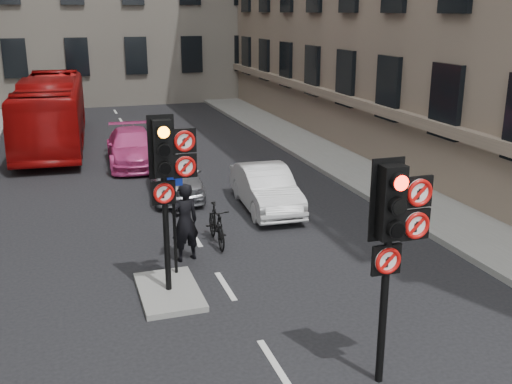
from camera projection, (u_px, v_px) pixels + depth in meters
pavement_right at (370, 173)px, 21.12m from camera, size 3.00×50.00×0.16m
centre_island at (169, 292)px, 12.26m from camera, size 1.20×2.00×0.12m
signal_near at (395, 226)px, 8.68m from camera, size 0.91×0.40×3.58m
signal_far at (168, 166)px, 11.51m from camera, size 0.91×0.40×3.58m
car_silver at (175, 174)px, 18.79m from camera, size 1.91×3.97×1.31m
car_white at (266, 188)px, 17.40m from camera, size 1.56×3.90×1.26m
car_pink at (132, 147)px, 22.53m from camera, size 2.04×4.56×1.30m
bus_red at (51, 112)px, 25.39m from camera, size 3.09×10.62×2.92m
motorcycle at (216, 225)px, 14.80m from camera, size 0.53×1.68×1.00m
motorcyclist at (185, 222)px, 13.72m from camera, size 0.77×0.60×1.86m
info_sign at (174, 208)px, 12.57m from camera, size 0.40×0.14×2.29m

